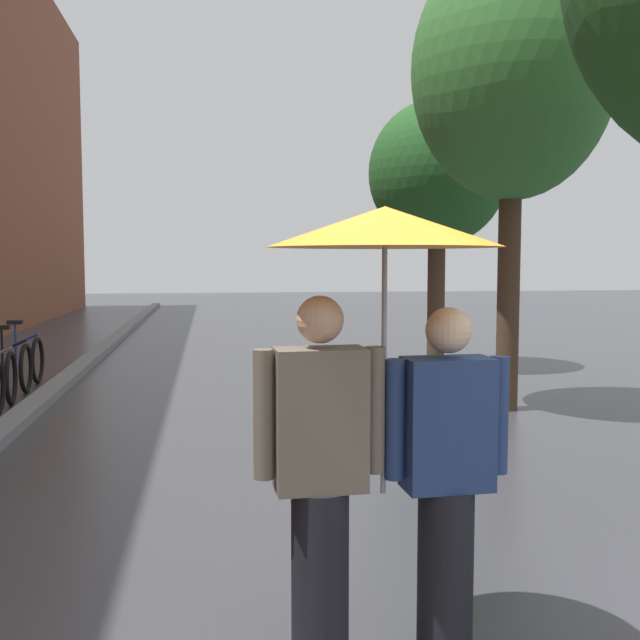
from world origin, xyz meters
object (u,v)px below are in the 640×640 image
object	(u,v)px
street_tree_1	(513,72)
parked_bicycle_7	(2,359)
street_tree_2	(438,175)
couple_under_umbrella	(384,372)

from	to	relation	value
street_tree_1	parked_bicycle_7	bearing A→B (deg)	156.47
street_tree_1	street_tree_2	world-z (taller)	street_tree_1
street_tree_2	parked_bicycle_7	bearing A→B (deg)	-174.21
street_tree_1	parked_bicycle_7	world-z (taller)	street_tree_1
parked_bicycle_7	couple_under_umbrella	bearing A→B (deg)	-65.24
street_tree_1	couple_under_umbrella	world-z (taller)	street_tree_1
street_tree_2	couple_under_umbrella	distance (m)	9.80
street_tree_2	couple_under_umbrella	world-z (taller)	street_tree_2
couple_under_umbrella	street_tree_1	bearing A→B (deg)	62.19
couple_under_umbrella	parked_bicycle_7	bearing A→B (deg)	114.76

